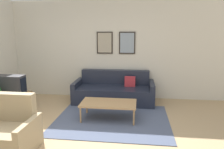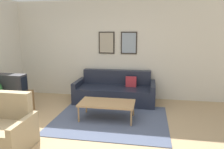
% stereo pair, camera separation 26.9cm
% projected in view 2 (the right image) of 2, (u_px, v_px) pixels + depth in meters
% --- Properties ---
extents(ground_plane, '(16.00, 16.00, 0.00)m').
position_uv_depth(ground_plane, '(67.00, 144.00, 3.68)').
color(ground_plane, tan).
extents(area_rug, '(2.40, 1.94, 0.01)m').
position_uv_depth(area_rug, '(110.00, 120.00, 4.68)').
color(area_rug, '#4C5670').
rests_on(area_rug, ground_plane).
extents(wall_back, '(8.00, 0.09, 2.70)m').
position_uv_depth(wall_back, '(103.00, 50.00, 6.14)').
color(wall_back, beige).
rests_on(wall_back, ground_plane).
extents(couch, '(2.10, 0.90, 0.81)m').
position_uv_depth(couch, '(115.00, 91.00, 5.83)').
color(couch, '#1E2333').
rests_on(couch, ground_plane).
extents(coffee_table, '(1.17, 0.63, 0.38)m').
position_uv_depth(coffee_table, '(107.00, 104.00, 4.66)').
color(coffee_table, '#A87F51').
rests_on(coffee_table, ground_plane).
extents(tv_stand, '(0.84, 0.50, 0.52)m').
position_uv_depth(tv_stand, '(12.00, 103.00, 5.01)').
color(tv_stand, brown).
rests_on(tv_stand, ground_plane).
extents(tv, '(0.70, 0.28, 0.40)m').
position_uv_depth(tv, '(10.00, 83.00, 4.92)').
color(tv, '#2D2D33').
rests_on(tv, tv_stand).
extents(armchair, '(0.81, 0.76, 0.88)m').
position_uv_depth(armchair, '(5.00, 132.00, 3.51)').
color(armchair, tan).
rests_on(armchair, ground_plane).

